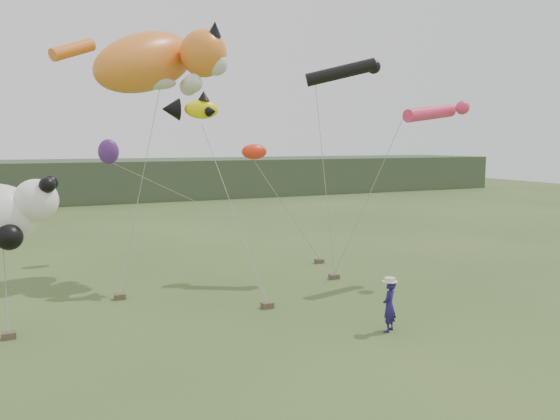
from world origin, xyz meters
The scene contains 8 objects.
ground centered at (0.00, 0.00, 0.00)m, with size 120.00×120.00×0.00m, color #385123.
headland centered at (-3.11, 44.69, 1.92)m, with size 90.00×13.00×4.00m.
festival_attendant centered at (1.80, -0.44, 0.81)m, with size 0.59×0.39×1.63m, color #1E1655.
sandbag_anchors centered at (-1.40, 5.73, 0.10)m, with size 13.80×5.93×0.21m.
cat_kite centered at (-2.86, 10.15, 9.34)m, with size 7.19×5.02×3.93m.
fish_kite centered at (-2.19, 7.70, 7.19)m, with size 2.27×1.54×1.19m.
tube_kites centered at (5.87, 5.68, 8.08)m, with size 5.90×4.25×2.86m.
misc_kites centered at (-2.68, 11.70, 5.42)m, with size 6.34×6.72×1.23m.
Camera 1 is at (-8.06, -13.98, 5.87)m, focal length 35.00 mm.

